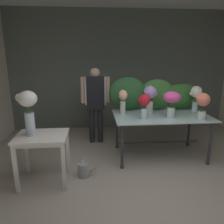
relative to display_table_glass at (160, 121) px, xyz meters
name	(u,v)px	position (x,y,z in m)	size (l,w,h in m)	color
ground_plane	(131,153)	(-0.52, 0.15, -0.70)	(7.48, 7.48, 0.00)	#9E9384
wall_back	(121,71)	(-0.52, 1.85, 0.78)	(5.69, 0.12, 2.97)	slate
display_table_glass	(160,121)	(0.00, 0.00, 0.00)	(1.73, 1.03, 0.82)	#AACDCB
side_table_white	(42,142)	(-1.99, -0.71, -0.05)	(0.73, 0.58, 0.76)	silver
florist	(95,97)	(-1.19, 0.78, 0.32)	(0.61, 0.24, 1.64)	#232328
foliage_backdrop	(154,95)	(-0.02, 0.40, 0.42)	(1.88, 0.30, 0.66)	#28562D
vase_ivory_carnations	(196,96)	(0.71, 0.15, 0.43)	(0.23, 0.21, 0.50)	silver
vase_peach_hydrangea	(123,101)	(-0.69, 0.12, 0.37)	(0.17, 0.17, 0.45)	silver
vase_fuchsia_lilies	(172,100)	(0.12, -0.18, 0.43)	(0.32, 0.29, 0.46)	silver
vase_coral_roses	(203,103)	(0.60, -0.33, 0.40)	(0.23, 0.22, 0.45)	silver
vase_lilac_freesia	(150,96)	(-0.19, 0.10, 0.45)	(0.26, 0.23, 0.53)	silver
vase_crimson_tulips	(144,104)	(-0.37, -0.23, 0.39)	(0.22, 0.19, 0.43)	silver
vase_white_roses_tall	(28,108)	(-2.14, -0.71, 0.46)	(0.30, 0.26, 0.65)	silver
watering_can	(84,169)	(-1.41, -0.62, -0.57)	(0.35, 0.18, 0.34)	#999EA3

